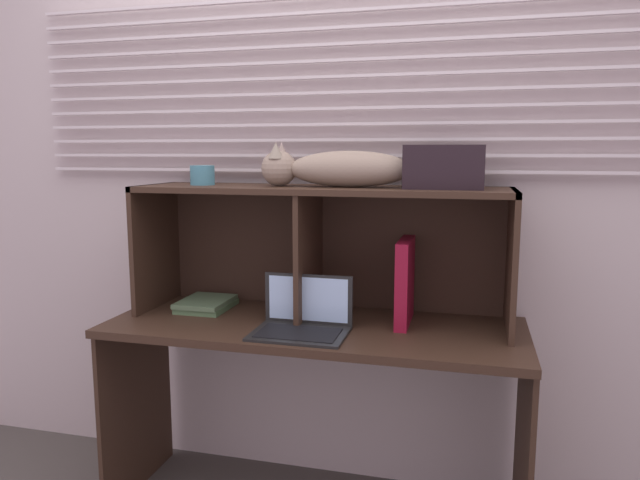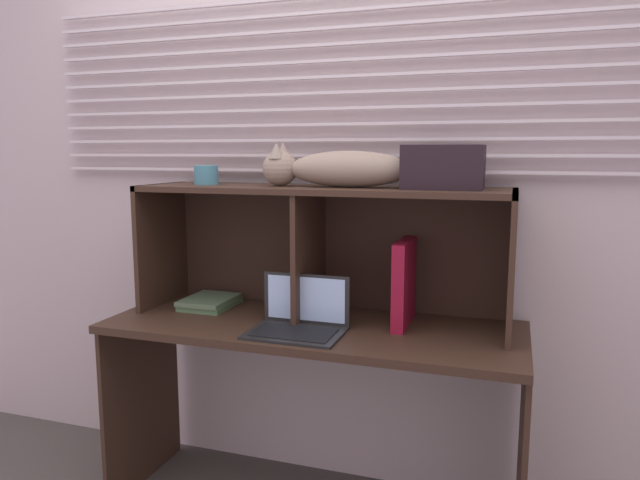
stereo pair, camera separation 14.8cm
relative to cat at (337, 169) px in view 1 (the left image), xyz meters
name	(u,v)px [view 1 (the left image)]	position (x,y,z in m)	size (l,w,h in m)	color
back_panel_with_blinds	(334,187)	(-0.07, 0.23, -0.08)	(4.40, 0.08, 2.50)	beige
desk	(314,361)	(-0.07, -0.09, -0.72)	(1.55, 0.58, 0.77)	#372419
hutch_shelf_unit	(321,226)	(-0.07, 0.04, -0.22)	(1.42, 0.37, 0.51)	#372419
cat	(337,169)	(0.00, 0.00, 0.00)	(0.76, 0.15, 0.17)	gray
laptop	(302,322)	(-0.08, -0.20, -0.54)	(0.33, 0.24, 0.19)	black
binder_upright	(405,282)	(0.26, 0.00, -0.42)	(0.05, 0.26, 0.32)	maroon
book_stack	(206,304)	(-0.55, 0.00, -0.55)	(0.19, 0.24, 0.04)	#4E6F47
small_basket	(202,175)	(-0.55, 0.00, -0.03)	(0.10, 0.10, 0.08)	teal
storage_box	(444,167)	(0.39, 0.00, 0.01)	(0.28, 0.19, 0.15)	black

